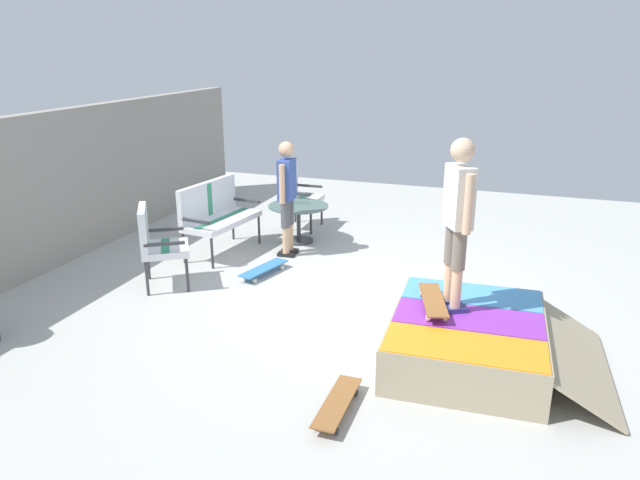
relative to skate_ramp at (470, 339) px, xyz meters
name	(u,v)px	position (x,y,z in m)	size (l,w,h in m)	color
ground_plane	(342,299)	(1.08, 1.59, -0.27)	(12.00, 12.00, 0.10)	#B2B2AD
back_wall_cinderblock	(61,187)	(1.08, 5.59, 0.80)	(9.00, 0.20, 2.04)	gray
skate_ramp	(470,339)	(0.00, 0.00, 0.00)	(1.79, 2.05, 0.45)	tan
patio_bench	(215,211)	(1.99, 3.76, 0.39)	(1.31, 0.71, 1.02)	#38383D
patio_chair_near_house	(296,191)	(3.49, 3.11, 0.39)	(0.62, 0.56, 1.02)	#38383D
patio_chair_by_wall	(155,239)	(0.61, 3.83, 0.39)	(0.82, 0.80, 1.02)	#38383D
patio_table	(299,216)	(2.81, 2.81, 0.18)	(0.90, 0.90, 0.57)	#38383D
person_watching	(287,191)	(2.22, 2.75, 0.71)	(0.48, 0.26, 1.62)	black
person_skater	(458,213)	(0.15, 0.21, 1.17)	(0.43, 0.35, 1.64)	navy
skateboard_by_bench	(264,269)	(1.38, 2.75, -0.14)	(0.82, 0.40, 0.10)	#3372B2
skateboard_spare	(337,403)	(-1.21, 0.93, -0.14)	(0.80, 0.20, 0.10)	brown
skateboard_on_ramp	(433,300)	(0.09, 0.38, 0.31)	(0.82, 0.41, 0.10)	brown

